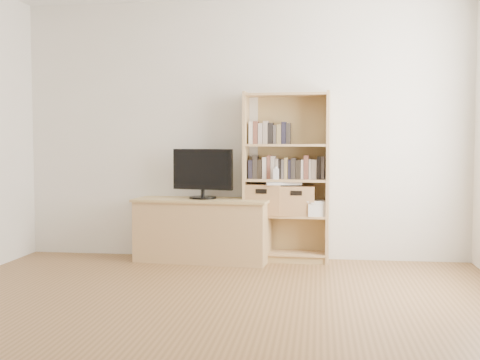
% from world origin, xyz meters
% --- Properties ---
extents(floor, '(4.50, 5.00, 0.01)m').
position_xyz_m(floor, '(0.00, 0.00, 0.00)').
color(floor, brown).
rests_on(floor, ground).
extents(back_wall, '(4.50, 0.02, 2.60)m').
position_xyz_m(back_wall, '(0.00, 2.50, 1.30)').
color(back_wall, silver).
rests_on(back_wall, floor).
extents(tv_stand, '(1.34, 0.60, 0.59)m').
position_xyz_m(tv_stand, '(-0.37, 2.26, 0.30)').
color(tv_stand, tan).
rests_on(tv_stand, floor).
extents(bookshelf, '(0.84, 0.33, 1.67)m').
position_xyz_m(bookshelf, '(0.45, 2.35, 0.83)').
color(bookshelf, tan).
rests_on(bookshelf, floor).
extents(television, '(0.61, 0.18, 0.49)m').
position_xyz_m(television, '(-0.37, 2.26, 0.86)').
color(television, black).
rests_on(television, tv_stand).
extents(books_row_mid, '(0.79, 0.17, 0.21)m').
position_xyz_m(books_row_mid, '(0.45, 2.37, 0.92)').
color(books_row_mid, '#222030').
rests_on(books_row_mid, bookshelf).
extents(books_row_upper, '(0.42, 0.18, 0.21)m').
position_xyz_m(books_row_upper, '(0.26, 2.38, 1.26)').
color(books_row_upper, '#222030').
rests_on(books_row_upper, bookshelf).
extents(baby_monitor, '(0.06, 0.04, 0.10)m').
position_xyz_m(baby_monitor, '(0.35, 2.26, 0.87)').
color(baby_monitor, white).
rests_on(baby_monitor, bookshelf).
extents(basket_left, '(0.39, 0.33, 0.30)m').
position_xyz_m(basket_left, '(0.23, 2.36, 0.61)').
color(basket_left, '#9A6E45').
rests_on(basket_left, bookshelf).
extents(basket_right, '(0.35, 0.29, 0.29)m').
position_xyz_m(basket_right, '(0.55, 2.34, 0.61)').
color(basket_right, '#9A6E45').
rests_on(basket_right, bookshelf).
extents(laptop, '(0.39, 0.31, 0.03)m').
position_xyz_m(laptop, '(0.41, 2.33, 0.78)').
color(laptop, silver).
rests_on(laptop, basket_left).
extents(magazine_stack, '(0.23, 0.30, 0.12)m').
position_xyz_m(magazine_stack, '(0.74, 2.34, 0.52)').
color(magazine_stack, beige).
rests_on(magazine_stack, bookshelf).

